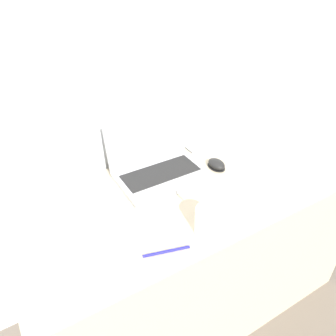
{
  "coord_description": "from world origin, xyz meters",
  "views": [
    {
      "loc": [
        -0.65,
        -0.54,
        1.57
      ],
      "look_at": [
        -0.09,
        0.39,
        0.84
      ],
      "focal_mm": 35.0,
      "sensor_mm": 36.0,
      "label": 1
    }
  ],
  "objects_px": {
    "laptop": "(157,164)",
    "external_keyboard": "(64,213)",
    "usb_stick": "(190,150)",
    "drink_cup": "(208,220)",
    "computer_mouse": "(216,164)",
    "pen": "(167,251)"
  },
  "relations": [
    {
      "from": "laptop",
      "to": "drink_cup",
      "type": "xyz_separation_m",
      "value": [
        -0.02,
        -0.39,
        0.0
      ]
    },
    {
      "from": "laptop",
      "to": "external_keyboard",
      "type": "xyz_separation_m",
      "value": [
        -0.42,
        -0.05,
        -0.04
      ]
    },
    {
      "from": "usb_stick",
      "to": "pen",
      "type": "xyz_separation_m",
      "value": [
        -0.42,
        -0.49,
        0.0
      ]
    },
    {
      "from": "laptop",
      "to": "computer_mouse",
      "type": "relative_size",
      "value": 3.95
    },
    {
      "from": "computer_mouse",
      "to": "pen",
      "type": "height_order",
      "value": "computer_mouse"
    },
    {
      "from": "drink_cup",
      "to": "computer_mouse",
      "type": "bearing_deg",
      "value": 47.83
    },
    {
      "from": "laptop",
      "to": "usb_stick",
      "type": "xyz_separation_m",
      "value": [
        0.23,
        0.09,
        -0.04
      ]
    },
    {
      "from": "external_keyboard",
      "to": "pen",
      "type": "relative_size",
      "value": 2.39
    },
    {
      "from": "computer_mouse",
      "to": "laptop",
      "type": "bearing_deg",
      "value": 159.43
    },
    {
      "from": "computer_mouse",
      "to": "usb_stick",
      "type": "relative_size",
      "value": 1.56
    },
    {
      "from": "usb_stick",
      "to": "pen",
      "type": "bearing_deg",
      "value": -130.94
    },
    {
      "from": "computer_mouse",
      "to": "pen",
      "type": "bearing_deg",
      "value": -145.09
    },
    {
      "from": "drink_cup",
      "to": "external_keyboard",
      "type": "bearing_deg",
      "value": 140.01
    },
    {
      "from": "laptop",
      "to": "external_keyboard",
      "type": "height_order",
      "value": "laptop"
    },
    {
      "from": "laptop",
      "to": "drink_cup",
      "type": "bearing_deg",
      "value": -93.11
    },
    {
      "from": "laptop",
      "to": "usb_stick",
      "type": "relative_size",
      "value": 6.14
    },
    {
      "from": "laptop",
      "to": "external_keyboard",
      "type": "bearing_deg",
      "value": -172.71
    },
    {
      "from": "laptop",
      "to": "drink_cup",
      "type": "relative_size",
      "value": 1.93
    },
    {
      "from": "drink_cup",
      "to": "computer_mouse",
      "type": "distance_m",
      "value": 0.4
    },
    {
      "from": "pen",
      "to": "drink_cup",
      "type": "bearing_deg",
      "value": 3.01
    },
    {
      "from": "drink_cup",
      "to": "computer_mouse",
      "type": "xyz_separation_m",
      "value": [
        0.27,
        0.3,
        -0.03
      ]
    },
    {
      "from": "laptop",
      "to": "pen",
      "type": "bearing_deg",
      "value": -115.53
    }
  ]
}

